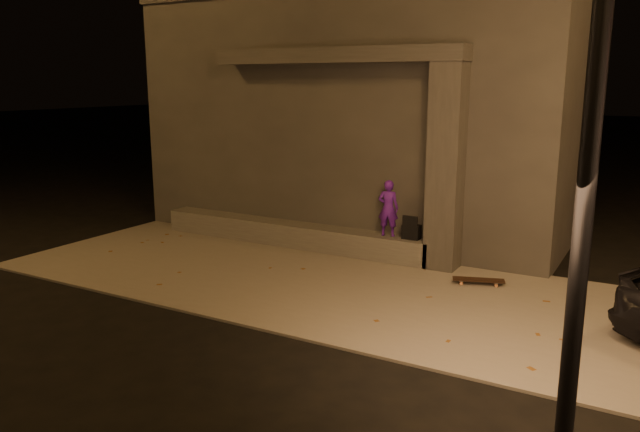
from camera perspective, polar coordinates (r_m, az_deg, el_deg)
The scene contains 9 objects.
ground at distance 9.05m, azimuth -7.30°, elevation -9.38°, with size 120.00×120.00×0.00m, color black.
sidewalk at distance 10.61m, azimuth -0.80°, elevation -5.87°, with size 11.00×4.40×0.04m, color slate.
building at distance 14.55m, azimuth 4.80°, elevation 9.41°, with size 9.00×5.10×5.22m.
ledge at distance 12.73m, azimuth -2.65°, elevation -1.64°, with size 6.00×0.55×0.45m, color #53514B.
column at distance 11.09m, azimuth 11.45°, elevation 4.34°, with size 0.55×0.55×3.60m, color #363431.
canopy at distance 11.91m, azimuth 1.52°, elevation 14.46°, with size 5.00×0.70×0.28m, color #363431.
skateboarder at distance 11.60m, azimuth 6.26°, elevation 0.73°, with size 0.38×0.25×1.06m, color #5519A3.
backpack at distance 11.50m, azimuth 8.37°, elevation -1.34°, with size 0.32×0.20×0.45m.
skateboard at distance 10.62m, azimuth 14.29°, elevation -5.71°, with size 0.86×0.47×0.09m.
Camera 1 is at (5.11, -6.69, 3.33)m, focal length 35.00 mm.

